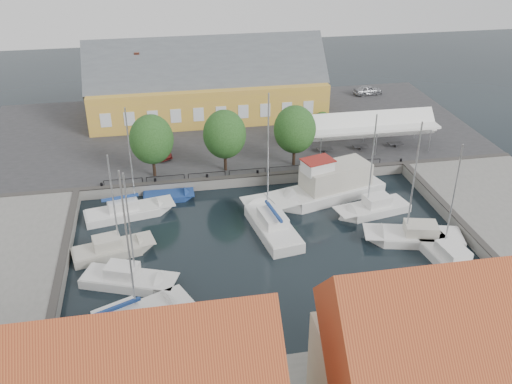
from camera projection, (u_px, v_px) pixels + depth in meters
ground at (269, 241)px, 47.40m from camera, size 140.00×140.00×0.00m
north_quay at (230, 133)px, 67.10m from camera, size 56.00×26.00×1.00m
quay_edge_fittings at (259, 203)px, 51.02m from camera, size 56.00×24.72×0.40m
warehouse at (202, 88)px, 69.48m from camera, size 28.56×14.00×9.55m
tent_canopy at (371, 126)px, 60.45m from camera, size 14.00×4.00×2.83m
quay_trees at (225, 134)px, 55.18m from camera, size 18.20×4.20×6.30m
car_silver at (368, 90)px, 77.43m from camera, size 4.03×1.96×1.32m
car_red at (157, 151)px, 59.65m from camera, size 3.18×4.13×1.31m
center_sailboat at (271, 226)px, 48.83m from camera, size 4.07×9.41×12.54m
trawler at (330, 187)px, 53.77m from camera, size 11.87×6.45×5.00m
east_boat_a at (373, 210)px, 51.49m from camera, size 7.27×3.66×10.11m
east_boat_b at (415, 238)px, 47.35m from camera, size 8.47×4.54×11.16m
east_boat_c at (449, 259)px, 44.64m from camera, size 3.39×8.25×10.34m
west_boat_a at (127, 213)px, 50.98m from camera, size 8.24×3.76×10.70m
west_boat_b at (112, 251)px, 45.63m from camera, size 6.82×3.64×9.22m
west_boat_c at (127, 281)px, 42.16m from camera, size 7.44×4.70×9.89m
west_boat_d at (125, 325)px, 37.93m from camera, size 9.33×6.13×12.08m
launch_sw at (89, 364)px, 35.08m from camera, size 4.85×3.23×0.98m
launch_nw at (168, 198)px, 53.89m from camera, size 4.88×2.01×0.88m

